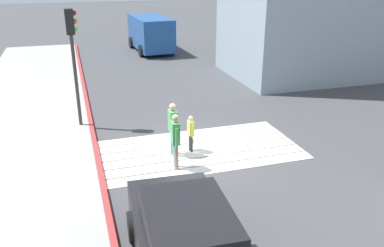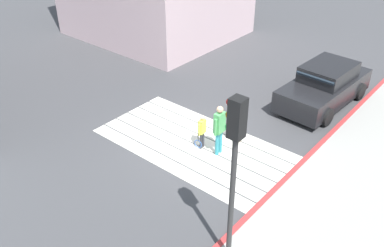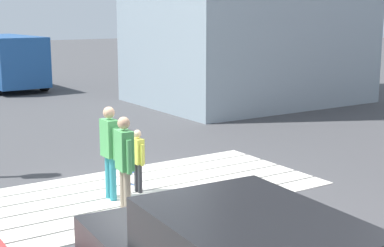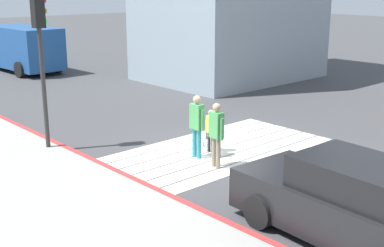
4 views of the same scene
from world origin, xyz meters
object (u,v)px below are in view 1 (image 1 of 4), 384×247
at_px(van_down_street, 150,33).
at_px(pedestrian_child_with_racket, 191,132).
at_px(pedestrian_adult_trailing, 176,138).
at_px(pedestrian_adult_lead, 173,126).
at_px(car_parked_near_curb, 187,244).
at_px(traffic_light_corner, 73,45).

bearing_deg(van_down_street, pedestrian_child_with_racket, -97.24).
bearing_deg(pedestrian_adult_trailing, pedestrian_adult_lead, 80.43).
bearing_deg(van_down_street, car_parked_near_curb, -99.86).
xyz_separation_m(car_parked_near_curb, traffic_light_corner, (-1.58, 8.41, 2.30)).
relative_size(car_parked_near_curb, traffic_light_corner, 1.04).
bearing_deg(traffic_light_corner, car_parked_near_curb, -79.38).
distance_m(traffic_light_corner, pedestrian_child_with_racket, 5.09).
bearing_deg(traffic_light_corner, pedestrian_child_with_racket, -43.74).
bearing_deg(car_parked_near_curb, pedestrian_adult_trailing, 77.80).
xyz_separation_m(car_parked_near_curb, pedestrian_child_with_racket, (1.68, 5.29, -0.06)).
distance_m(car_parked_near_curb, traffic_light_corner, 8.86).
xyz_separation_m(car_parked_near_curb, pedestrian_adult_lead, (1.08, 5.20, 0.26)).
xyz_separation_m(traffic_light_corner, pedestrian_adult_lead, (2.66, -3.22, -2.04)).
xyz_separation_m(van_down_street, pedestrian_adult_lead, (-2.67, -16.41, -0.28)).
bearing_deg(car_parked_near_curb, traffic_light_corner, 100.62).
bearing_deg(traffic_light_corner, van_down_street, 67.99).
height_order(van_down_street, pedestrian_adult_lead, van_down_street).
bearing_deg(pedestrian_adult_lead, pedestrian_child_with_racket, 9.17).
height_order(traffic_light_corner, pedestrian_adult_trailing, traffic_light_corner).
xyz_separation_m(van_down_street, traffic_light_corner, (-5.33, -13.19, 1.76)).
bearing_deg(traffic_light_corner, pedestrian_adult_trailing, -58.51).
xyz_separation_m(car_parked_near_curb, van_down_street, (3.76, 21.60, 0.54)).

